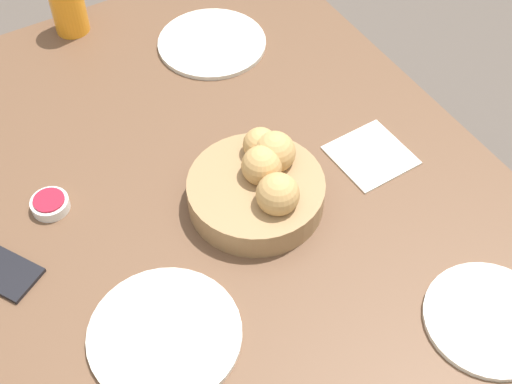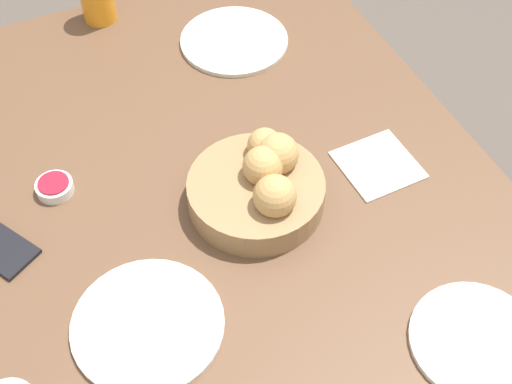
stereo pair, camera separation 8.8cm
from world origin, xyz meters
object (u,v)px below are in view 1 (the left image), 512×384
(juice_glass, at_px, (67,4))
(napkin, at_px, (371,155))
(plate_far_center, at_px, (165,334))
(bread_basket, at_px, (260,185))
(plate_near_right, at_px, (212,43))
(plate_near_left, at_px, (489,319))
(jam_bowl_berry, at_px, (50,204))

(juice_glass, height_order, napkin, juice_glass)
(plate_far_center, height_order, juice_glass, juice_glass)
(bread_basket, xyz_separation_m, plate_far_center, (-0.16, 0.27, -0.04))
(plate_near_right, bearing_deg, bread_basket, 162.84)
(bread_basket, xyz_separation_m, napkin, (-0.01, -0.24, -0.04))
(plate_near_left, bearing_deg, jam_bowl_berry, 42.27)
(napkin, bearing_deg, plate_far_center, 106.06)
(plate_near_left, relative_size, napkin, 1.47)
(bread_basket, height_order, jam_bowl_berry, bread_basket)
(juice_glass, xyz_separation_m, napkin, (-0.66, -0.35, -0.07))
(bread_basket, relative_size, plate_near_right, 1.03)
(plate_near_left, height_order, juice_glass, juice_glass)
(plate_near_right, distance_m, jam_bowl_berry, 0.54)
(bread_basket, relative_size, plate_far_center, 1.01)
(plate_far_center, bearing_deg, jam_bowl_berry, 10.81)
(jam_bowl_berry, height_order, napkin, jam_bowl_berry)
(jam_bowl_berry, bearing_deg, juice_glass, -25.55)
(bread_basket, relative_size, napkin, 1.71)
(jam_bowl_berry, xyz_separation_m, napkin, (-0.19, -0.57, -0.01))
(plate_near_right, distance_m, juice_glass, 0.33)
(napkin, bearing_deg, bread_basket, 86.44)
(plate_near_left, bearing_deg, juice_glass, 15.97)
(plate_near_left, xyz_separation_m, plate_far_center, (0.24, 0.46, 0.00))
(bread_basket, distance_m, plate_near_right, 0.46)
(juice_glass, height_order, jam_bowl_berry, juice_glass)
(plate_near_right, distance_m, napkin, 0.46)
(plate_near_right, height_order, plate_far_center, same)
(bread_basket, bearing_deg, jam_bowl_berry, 62.37)
(bread_basket, xyz_separation_m, plate_near_left, (-0.40, -0.19, -0.04))
(juice_glass, relative_size, jam_bowl_berry, 1.98)
(bread_basket, distance_m, plate_near_left, 0.44)
(plate_near_left, relative_size, juice_glass, 1.56)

